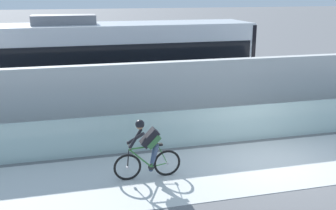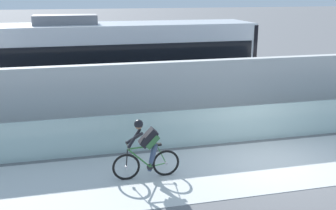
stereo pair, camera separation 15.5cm
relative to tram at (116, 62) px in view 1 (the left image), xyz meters
The scene contains 8 objects.
ground_plane 7.93m from the tram, 62.82° to the right, with size 200.00×200.00×0.00m, color slate.
bike_path_deck 7.93m from the tram, 62.82° to the right, with size 32.00×3.20×0.01m, color silver.
glass_parapet 6.25m from the tram, 54.87° to the right, with size 32.00×0.05×1.19m, color #ADC6C1.
concrete_barrier_wall 4.81m from the tram, 42.29° to the right, with size 32.00×0.36×2.39m, color silver.
tram_rail_near 4.06m from the tram, 11.53° to the right, with size 32.00×0.08×0.01m, color #595654.
tram_rail_far 4.06m from the tram, 11.53° to the left, with size 32.00×0.08×0.01m, color #595654.
tram is the anchor object (origin of this frame).
cyclist_on_bike 6.94m from the tram, 91.24° to the right, with size 1.77×0.58×1.61m.
Camera 1 is at (-5.59, -9.47, 4.73)m, focal length 43.25 mm.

